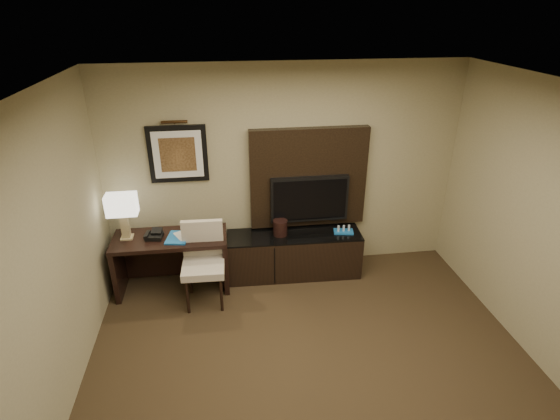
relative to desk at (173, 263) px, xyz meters
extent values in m
cube|color=#322416|center=(1.47, -2.10, -0.37)|extent=(4.50, 5.00, 0.01)
cube|color=silver|center=(1.47, -2.10, 2.33)|extent=(4.50, 5.00, 0.01)
cube|color=#9B9169|center=(1.47, 0.40, 0.98)|extent=(4.50, 0.01, 2.70)
cube|color=#9B9169|center=(-0.78, -2.10, 0.98)|extent=(0.01, 5.00, 2.70)
cube|color=black|center=(0.00, 0.00, 0.00)|extent=(1.37, 0.60, 0.73)
cube|color=black|center=(1.55, 0.10, -0.07)|extent=(1.74, 0.54, 0.59)
cube|color=black|center=(1.77, 0.34, 0.90)|extent=(1.50, 0.12, 1.30)
cube|color=black|center=(1.77, 0.24, 0.65)|extent=(1.00, 0.08, 0.60)
cube|color=black|center=(0.17, 0.38, 1.28)|extent=(0.70, 0.04, 0.70)
cylinder|color=#3F2814|center=(0.17, 0.34, 1.68)|extent=(0.04, 0.04, 0.30)
cube|color=#1B66B4|center=(0.10, -0.05, 0.38)|extent=(0.30, 0.36, 0.02)
imported|color=gray|center=(0.09, -0.06, 0.49)|extent=(0.17, 0.10, 0.25)
cylinder|color=black|center=(1.37, 0.12, 0.33)|extent=(0.21, 0.21, 0.20)
camera|label=1|loc=(0.69, -4.76, 2.95)|focal=28.00mm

